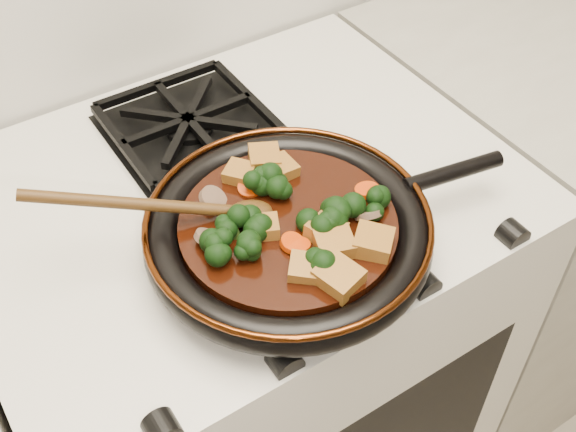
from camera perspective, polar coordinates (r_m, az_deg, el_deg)
stove at (r=1.36m, az=-3.11°, el=-11.53°), size 0.76×0.60×0.90m
burner_grate_front at (r=0.91m, az=0.26°, el=-2.00°), size 0.23×0.23×0.03m
burner_grate_back at (r=1.09m, az=-7.85°, el=7.18°), size 0.23×0.23×0.03m
skillet at (r=0.88m, az=0.12°, el=-1.14°), size 0.48×0.35×0.05m
braising_sauce at (r=0.88m, az=0.00°, el=-0.95°), size 0.27×0.27×0.02m
tofu_cube_0 at (r=0.94m, az=-1.87°, el=4.48°), size 0.05×0.06×0.03m
tofu_cube_1 at (r=0.81m, az=4.02°, el=-4.85°), size 0.05×0.06×0.03m
tofu_cube_2 at (r=0.81m, az=1.25°, el=-4.17°), size 0.05×0.05×0.02m
tofu_cube_3 at (r=0.84m, az=6.73°, el=-2.13°), size 0.06×0.06×0.03m
tofu_cube_4 at (r=0.84m, az=3.67°, el=-2.29°), size 0.05×0.05×0.03m
tofu_cube_5 at (r=0.86m, az=-1.90°, el=-0.93°), size 0.05×0.05×0.02m
tofu_cube_6 at (r=0.85m, az=3.02°, el=-1.17°), size 0.05×0.05×0.03m
tofu_cube_7 at (r=0.93m, az=-3.82°, el=3.35°), size 0.05×0.05×0.02m
tofu_cube_8 at (r=0.93m, az=-0.63°, el=3.74°), size 0.04×0.04×0.02m
broccoli_floret_0 at (r=0.90m, az=-1.18°, el=2.35°), size 0.08×0.08×0.08m
broccoli_floret_1 at (r=0.82m, az=2.00°, el=-3.79°), size 0.09×0.09×0.06m
broccoli_floret_2 at (r=0.90m, az=-1.90°, el=2.50°), size 0.06×0.06×0.06m
broccoli_floret_3 at (r=0.89m, az=7.11°, el=0.97°), size 0.08×0.08×0.06m
broccoli_floret_4 at (r=0.83m, az=-3.33°, el=-2.82°), size 0.08×0.09×0.06m
broccoli_floret_5 at (r=0.86m, az=-2.14°, el=-0.33°), size 0.09×0.08×0.06m
broccoli_floret_6 at (r=0.87m, az=4.24°, el=0.45°), size 0.07×0.06×0.06m
broccoli_floret_7 at (r=0.86m, az=2.62°, el=-0.54°), size 0.08×0.09×0.06m
broccoli_floret_8 at (r=0.83m, az=-5.81°, el=-2.67°), size 0.09×0.09×0.07m
broccoli_floret_9 at (r=0.85m, az=-4.19°, el=-1.24°), size 0.07×0.07×0.07m
carrot_coin_0 at (r=0.84m, az=0.36°, el=-2.15°), size 0.03×0.03×0.02m
carrot_coin_1 at (r=0.84m, az=0.77°, el=-2.37°), size 0.03×0.03×0.01m
carrot_coin_2 at (r=0.91m, az=-3.04°, el=2.25°), size 0.03×0.03×0.02m
carrot_coin_3 at (r=0.91m, az=6.26°, el=2.03°), size 0.03×0.03×0.01m
carrot_coin_4 at (r=0.86m, az=-2.11°, el=-1.11°), size 0.03×0.03×0.01m
carrot_coin_5 at (r=0.84m, az=4.39°, el=-2.18°), size 0.03×0.03×0.01m
mushroom_slice_0 at (r=0.89m, az=-5.93°, el=1.33°), size 0.05×0.05×0.03m
mushroom_slice_1 at (r=0.88m, az=6.39°, el=0.22°), size 0.04×0.04×0.03m
mushroom_slice_2 at (r=0.85m, az=-6.24°, el=-1.81°), size 0.04×0.04×0.03m
wooden_spoon at (r=0.86m, az=-8.20°, el=0.67°), size 0.16×0.09×0.27m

